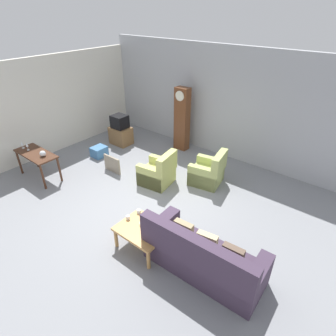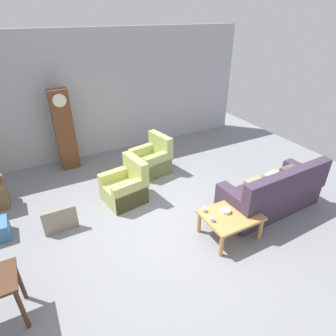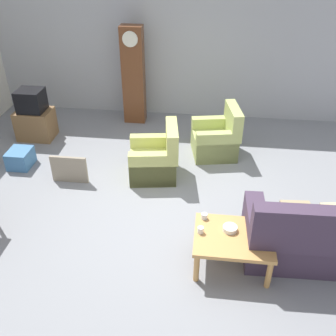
{
  "view_description": "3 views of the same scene",
  "coord_description": "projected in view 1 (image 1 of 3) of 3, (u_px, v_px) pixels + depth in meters",
  "views": [
    {
      "loc": [
        3.7,
        -3.61,
        4.14
      ],
      "look_at": [
        0.25,
        0.68,
        0.86
      ],
      "focal_mm": 29.81,
      "sensor_mm": 36.0,
      "label": 1
    },
    {
      "loc": [
        -1.89,
        -3.7,
        3.54
      ],
      "look_at": [
        0.23,
        0.28,
        0.99
      ],
      "focal_mm": 29.96,
      "sensor_mm": 36.0,
      "label": 2
    },
    {
      "loc": [
        0.48,
        -4.38,
        3.71
      ],
      "look_at": [
        -0.05,
        0.08,
        0.78
      ],
      "focal_mm": 41.18,
      "sensor_mm": 36.0,
      "label": 3
    }
  ],
  "objects": [
    {
      "name": "ground_plane",
      "position": [
        142.0,
        208.0,
        6.53
      ],
      "size": [
        10.4,
        10.4,
        0.0
      ],
      "primitive_type": "plane",
      "color": "gray"
    },
    {
      "name": "garage_door_wall",
      "position": [
        224.0,
        103.0,
        8.12
      ],
      "size": [
        8.4,
        0.16,
        3.2
      ],
      "primitive_type": "cube",
      "color": "#ADAFB5",
      "rests_on": "ground_plane"
    },
    {
      "name": "pegboard_wall_left",
      "position": [
        46.0,
        107.0,
        8.32
      ],
      "size": [
        0.12,
        6.4,
        2.88
      ],
      "primitive_type": "cube",
      "color": "silver",
      "rests_on": "ground_plane"
    },
    {
      "name": "couch_floral",
      "position": [
        202.0,
        257.0,
        4.8
      ],
      "size": [
        2.13,
        0.95,
        1.04
      ],
      "color": "#423347",
      "rests_on": "ground_plane"
    },
    {
      "name": "armchair_olive_near",
      "position": [
        158.0,
        173.0,
        7.27
      ],
      "size": [
        0.89,
        0.87,
        0.92
      ],
      "color": "#B7BC66",
      "rests_on": "ground_plane"
    },
    {
      "name": "armchair_olive_far",
      "position": [
        208.0,
        173.0,
        7.28
      ],
      "size": [
        0.92,
        0.9,
        0.92
      ],
      "color": "#AFBB69",
      "rests_on": "ground_plane"
    },
    {
      "name": "coffee_table_wood",
      "position": [
        143.0,
        231.0,
        5.29
      ],
      "size": [
        0.96,
        0.76,
        0.47
      ],
      "color": "tan",
      "rests_on": "ground_plane"
    },
    {
      "name": "console_table_dark",
      "position": [
        36.0,
        156.0,
        7.35
      ],
      "size": [
        1.3,
        0.56,
        0.74
      ],
      "color": "#472819",
      "rests_on": "ground_plane"
    },
    {
      "name": "grandfather_clock",
      "position": [
        182.0,
        119.0,
        8.68
      ],
      "size": [
        0.44,
        0.3,
        1.99
      ],
      "color": "brown",
      "rests_on": "ground_plane"
    },
    {
      "name": "tv_stand_cabinet",
      "position": [
        121.0,
        136.0,
        9.35
      ],
      "size": [
        0.68,
        0.52,
        0.58
      ],
      "primitive_type": "cube",
      "color": "brown",
      "rests_on": "ground_plane"
    },
    {
      "name": "tv_crt",
      "position": [
        120.0,
        122.0,
        9.1
      ],
      "size": [
        0.48,
        0.44,
        0.42
      ],
      "primitive_type": "cube",
      "color": "black",
      "rests_on": "tv_stand_cabinet"
    },
    {
      "name": "framed_picture_leaning",
      "position": [
        112.0,
        164.0,
        7.8
      ],
      "size": [
        0.6,
        0.05,
        0.47
      ],
      "primitive_type": "cube",
      "color": "gray",
      "rests_on": "ground_plane"
    },
    {
      "name": "storage_box_blue",
      "position": [
        99.0,
        152.0,
        8.64
      ],
      "size": [
        0.38,
        0.44,
        0.31
      ],
      "primitive_type": "cube",
      "color": "teal",
      "rests_on": "ground_plane"
    },
    {
      "name": "glass_dome_cloche",
      "position": [
        43.0,
        154.0,
        7.1
      ],
      "size": [
        0.15,
        0.15,
        0.15
      ],
      "primitive_type": "sphere",
      "color": "silver",
      "rests_on": "console_table_dark"
    },
    {
      "name": "cup_white_porcelain",
      "position": [
        128.0,
        217.0,
        5.46
      ],
      "size": [
        0.08,
        0.08,
        0.08
      ],
      "primitive_type": "cylinder",
      "color": "white",
      "rests_on": "coffee_table_wood"
    },
    {
      "name": "cup_blue_rimmed",
      "position": [
        139.0,
        211.0,
        5.62
      ],
      "size": [
        0.08,
        0.08,
        0.08
      ],
      "primitive_type": "cylinder",
      "color": "silver",
      "rests_on": "coffee_table_wood"
    },
    {
      "name": "bowl_white_stacked",
      "position": [
        144.0,
        223.0,
        5.33
      ],
      "size": [
        0.18,
        0.18,
        0.06
      ],
      "primitive_type": "cylinder",
      "color": "white",
      "rests_on": "coffee_table_wood"
    },
    {
      "name": "wine_glass_tall",
      "position": [
        22.0,
        144.0,
        7.46
      ],
      "size": [
        0.08,
        0.08,
        0.21
      ],
      "color": "silver",
      "rests_on": "console_table_dark"
    },
    {
      "name": "wine_glass_mid",
      "position": [
        27.0,
        145.0,
        7.36
      ],
      "size": [
        0.07,
        0.07,
        0.22
      ],
      "color": "silver",
      "rests_on": "console_table_dark"
    }
  ]
}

